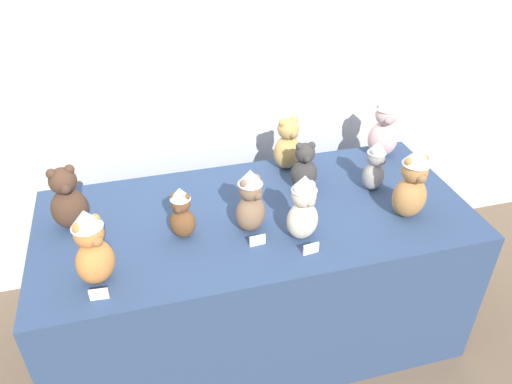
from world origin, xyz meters
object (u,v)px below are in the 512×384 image
at_px(teddy_bear_ginger, 92,248).
at_px(display_table, 256,276).
at_px(teddy_bear_caramel, 412,184).
at_px(teddy_bear_charcoal, 304,167).
at_px(teddy_bear_blush, 385,127).
at_px(teddy_bear_chestnut, 182,213).
at_px(teddy_bear_ash, 375,166).
at_px(teddy_bear_honey, 288,145).
at_px(teddy_bear_cream, 303,208).
at_px(teddy_bear_mocha, 251,201).
at_px(teddy_bear_cocoa, 68,200).

bearing_deg(teddy_bear_ginger, display_table, -13.77).
bearing_deg(teddy_bear_caramel, teddy_bear_ginger, 179.47).
bearing_deg(display_table, teddy_bear_caramel, -15.93).
bearing_deg(teddy_bear_charcoal, teddy_bear_blush, 27.08).
bearing_deg(teddy_bear_chestnut, teddy_bear_caramel, 17.36).
height_order(teddy_bear_chestnut, teddy_bear_charcoal, teddy_bear_charcoal).
height_order(teddy_bear_ash, teddy_bear_blush, teddy_bear_blush).
bearing_deg(teddy_bear_honey, teddy_bear_cream, -118.39).
height_order(teddy_bear_ash, teddy_bear_charcoal, teddy_bear_ash).
bearing_deg(teddy_bear_cream, teddy_bear_ash, 12.45).
relative_size(display_table, teddy_bear_chestnut, 7.97).
bearing_deg(teddy_bear_mocha, teddy_bear_chestnut, 146.61).
bearing_deg(teddy_bear_ash, display_table, 158.37).
distance_m(teddy_bear_ash, teddy_bear_mocha, 0.68).
bearing_deg(teddy_bear_ginger, teddy_bear_caramel, -31.11).
relative_size(teddy_bear_honey, teddy_bear_blush, 0.82).
relative_size(teddy_bear_mocha, teddy_bear_cream, 0.98).
xyz_separation_m(display_table, teddy_bear_ash, (0.61, 0.05, 0.52)).
bearing_deg(display_table, teddy_bear_mocha, -116.69).
bearing_deg(teddy_bear_blush, display_table, -140.84).
bearing_deg(teddy_bear_honey, teddy_bear_mocha, -141.35).
height_order(teddy_bear_charcoal, teddy_bear_caramel, teddy_bear_caramel).
xyz_separation_m(teddy_bear_mocha, teddy_bear_ginger, (-0.65, -0.15, 0.01)).
height_order(teddy_bear_cocoa, teddy_bear_honey, teddy_bear_cocoa).
height_order(teddy_bear_cocoa, teddy_bear_mocha, same).
relative_size(display_table, teddy_bear_caramel, 5.69).
height_order(teddy_bear_chestnut, teddy_bear_caramel, teddy_bear_caramel).
xyz_separation_m(teddy_bear_ash, teddy_bear_caramel, (0.05, -0.24, 0.04)).
distance_m(teddy_bear_ash, teddy_bear_ginger, 1.35).
relative_size(display_table, teddy_bear_cocoa, 6.48).
xyz_separation_m(teddy_bear_honey, teddy_bear_ginger, (-0.96, -0.61, 0.03)).
xyz_separation_m(teddy_bear_chestnut, teddy_bear_mocha, (0.29, -0.03, 0.03)).
xyz_separation_m(teddy_bear_mocha, teddy_bear_charcoal, (0.33, 0.25, -0.03)).
bearing_deg(teddy_bear_honey, teddy_bear_ginger, -164.25).
bearing_deg(teddy_bear_ash, teddy_bear_charcoal, 137.58).
distance_m(teddy_bear_mocha, teddy_bear_cream, 0.23).
bearing_deg(teddy_bear_ash, teddy_bear_ginger, 166.75).
height_order(teddy_bear_ash, teddy_bear_cream, teddy_bear_cream).
bearing_deg(teddy_bear_mocha, display_table, 35.71).
bearing_deg(teddy_bear_ginger, teddy_bear_honey, -1.62).
bearing_deg(teddy_bear_blush, teddy_bear_cream, -123.79).
bearing_deg(teddy_bear_caramel, teddy_bear_blush, 71.75).
bearing_deg(teddy_bear_ginger, teddy_bear_chestnut, -6.60).
relative_size(teddy_bear_cocoa, teddy_bear_ginger, 0.92).
xyz_separation_m(teddy_bear_mocha, teddy_bear_cream, (0.20, -0.11, 0.00)).
distance_m(teddy_bear_cocoa, teddy_bear_cream, 1.01).
bearing_deg(teddy_bear_charcoal, teddy_bear_caramel, -35.05).
relative_size(teddy_bear_ash, teddy_bear_blush, 0.74).
height_order(teddy_bear_honey, teddy_bear_mocha, teddy_bear_mocha).
bearing_deg(teddy_bear_mocha, teddy_bear_blush, 0.01).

